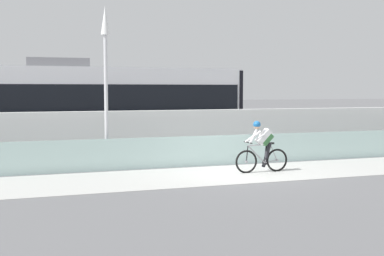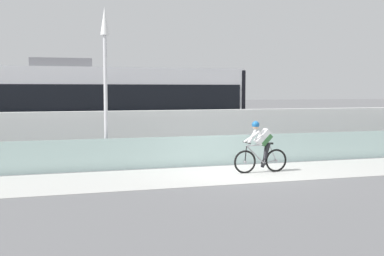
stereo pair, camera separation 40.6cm
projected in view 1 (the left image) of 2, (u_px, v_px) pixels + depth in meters
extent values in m
plane|color=slate|center=(240.00, 174.00, 15.32)|extent=(200.00, 200.00, 0.00)
cube|color=beige|center=(240.00, 173.00, 15.32)|extent=(32.00, 3.20, 0.01)
cube|color=silver|center=(218.00, 150.00, 17.03)|extent=(32.00, 0.05, 1.02)
cube|color=white|center=(201.00, 134.00, 18.70)|extent=(32.00, 0.36, 1.82)
cube|color=#595654|center=(181.00, 150.00, 21.12)|extent=(32.00, 0.08, 0.01)
cube|color=#595654|center=(171.00, 147.00, 22.47)|extent=(32.00, 0.08, 0.01)
cube|color=silver|center=(108.00, 106.00, 20.72)|extent=(11.00, 2.50, 3.10)
cube|color=black|center=(108.00, 97.00, 20.69)|extent=(10.56, 2.54, 1.04)
cube|color=#19599E|center=(108.00, 139.00, 20.82)|extent=(10.78, 2.53, 0.28)
cube|color=slate|center=(58.00, 63.00, 19.96)|extent=(2.40, 1.10, 0.36)
cube|color=#232326|center=(19.00, 146.00, 19.72)|extent=(1.40, 1.88, 0.20)
cylinder|color=black|center=(19.00, 149.00, 19.05)|extent=(0.60, 0.10, 0.60)
cylinder|color=black|center=(19.00, 145.00, 20.40)|extent=(0.60, 0.10, 0.60)
cube|color=#232326|center=(189.00, 140.00, 21.96)|extent=(1.40, 1.88, 0.20)
cylinder|color=black|center=(194.00, 143.00, 21.28)|extent=(0.60, 0.10, 0.60)
cylinder|color=black|center=(184.00, 140.00, 22.64)|extent=(0.60, 0.10, 0.60)
cube|color=black|center=(230.00, 104.00, 22.45)|extent=(0.16, 2.54, 2.94)
torus|color=black|center=(246.00, 162.00, 15.36)|extent=(0.72, 0.06, 0.72)
cylinder|color=#99999E|center=(246.00, 162.00, 15.36)|extent=(0.07, 0.10, 0.07)
torus|color=black|center=(277.00, 160.00, 15.69)|extent=(0.72, 0.06, 0.72)
cylinder|color=#99999E|center=(277.00, 160.00, 15.69)|extent=(0.07, 0.10, 0.07)
cylinder|color=#99999E|center=(256.00, 154.00, 15.45)|extent=(0.60, 0.04, 0.58)
cylinder|color=#99999E|center=(267.00, 153.00, 15.57)|extent=(0.22, 0.04, 0.59)
cylinder|color=#99999E|center=(259.00, 145.00, 15.45)|extent=(0.76, 0.04, 0.07)
cylinder|color=#99999E|center=(271.00, 161.00, 15.63)|extent=(0.43, 0.03, 0.09)
cylinder|color=#99999E|center=(274.00, 152.00, 15.63)|extent=(0.27, 0.02, 0.53)
cylinder|color=black|center=(247.00, 154.00, 15.35)|extent=(0.08, 0.03, 0.49)
cube|color=black|center=(270.00, 143.00, 15.57)|extent=(0.24, 0.10, 0.05)
cylinder|color=black|center=(248.00, 143.00, 15.33)|extent=(0.03, 0.58, 0.03)
cylinder|color=#262628|center=(265.00, 163.00, 15.56)|extent=(0.18, 0.02, 0.18)
cube|color=silver|center=(264.00, 137.00, 15.49)|extent=(0.50, 0.28, 0.51)
cube|color=#336638|center=(266.00, 139.00, 15.52)|extent=(0.38, 0.30, 0.38)
sphere|color=tan|center=(257.00, 126.00, 15.38)|extent=(0.20, 0.20, 0.20)
sphere|color=#195999|center=(257.00, 125.00, 15.38)|extent=(0.23, 0.23, 0.23)
cylinder|color=silver|center=(253.00, 137.00, 15.37)|extent=(0.44, 0.41, 0.41)
cylinder|color=silver|center=(253.00, 137.00, 15.37)|extent=(0.44, 0.41, 0.41)
cylinder|color=black|center=(267.00, 155.00, 15.56)|extent=(0.29, 0.33, 0.80)
cylinder|color=black|center=(267.00, 150.00, 15.55)|extent=(0.29, 0.33, 0.54)
cylinder|color=gray|center=(107.00, 166.00, 16.16)|extent=(0.24, 0.24, 0.20)
cylinder|color=silver|center=(106.00, 101.00, 16.00)|extent=(0.12, 0.12, 4.20)
cone|color=white|center=(105.00, 20.00, 15.80)|extent=(0.28, 0.28, 0.90)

